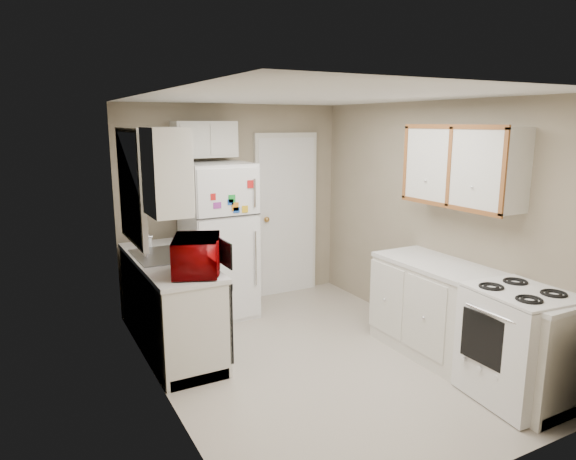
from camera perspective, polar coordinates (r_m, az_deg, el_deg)
name	(u,v)px	position (r m, az deg, el deg)	size (l,w,h in m)	color
floor	(313,359)	(5.00, 2.79, -14.08)	(3.80, 3.80, 0.00)	beige
ceiling	(316,97)	(4.50, 3.10, 14.57)	(3.80, 3.80, 0.00)	white
wall_left	(159,253)	(4.08, -14.19, -2.50)	(3.80, 3.80, 0.00)	gray
wall_right	(432,221)	(5.45, 15.67, 0.99)	(3.80, 3.80, 0.00)	gray
wall_back	(234,205)	(6.28, -6.04, 2.77)	(2.80, 2.80, 0.00)	gray
wall_front	(484,297)	(3.19, 20.94, -6.97)	(2.80, 2.80, 0.00)	gray
left_counter	(170,303)	(5.20, -13.00, -7.95)	(0.60, 1.80, 0.90)	silver
dishwasher	(219,314)	(4.73, -7.63, -9.25)	(0.03, 0.58, 0.72)	black
sink	(164,259)	(5.22, -13.64, -3.19)	(0.54, 0.74, 0.16)	gray
microwave	(197,256)	(4.52, -10.08, -2.88)	(0.32, 0.57, 0.38)	#8B0306
soap_bottle	(147,237)	(5.60, -15.37, -0.79)	(0.08, 0.08, 0.17)	silver
window_blinds	(132,186)	(5.03, -16.93, 4.66)	(0.10, 0.98, 1.08)	silver
upper_cabinet_left	(166,172)	(4.23, -13.36, 6.30)	(0.30, 0.45, 0.70)	silver
refrigerator	(218,240)	(5.86, -7.76, -1.16)	(0.72, 0.70, 1.75)	white
cabinet_over_fridge	(204,139)	(5.92, -9.29, 9.92)	(0.70, 0.30, 0.40)	silver
interior_door	(286,215)	(6.56, -0.21, 1.64)	(0.86, 0.06, 2.08)	white
right_counter	(465,321)	(4.90, 19.11, -9.56)	(0.60, 2.00, 0.90)	silver
stove	(516,347)	(4.53, 24.03, -11.79)	(0.60, 0.74, 0.90)	white
upper_cabinet_right	(462,166)	(4.91, 18.82, 6.73)	(0.30, 1.20, 0.70)	silver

